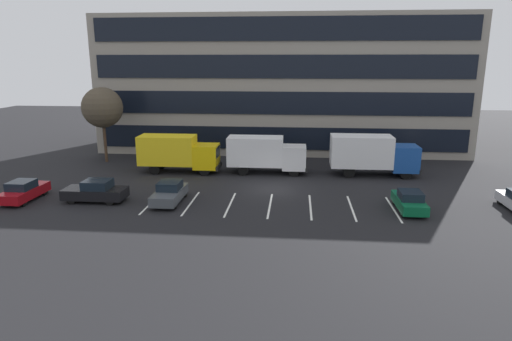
{
  "coord_description": "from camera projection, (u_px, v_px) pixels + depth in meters",
  "views": [
    {
      "loc": [
        1.7,
        -33.25,
        9.84
      ],
      "look_at": [
        -1.37,
        0.32,
        1.4
      ],
      "focal_mm": 31.09,
      "sensor_mm": 36.0,
      "label": 1
    }
  ],
  "objects": [
    {
      "name": "sedan_maroon",
      "position": [
        24.0,
        191.0,
        31.78
      ],
      "size": [
        1.72,
        4.12,
        1.47
      ],
      "color": "maroon",
      "rests_on": "ground_plane"
    },
    {
      "name": "ground_plane",
      "position": [
        273.0,
        189.0,
        34.66
      ],
      "size": [
        120.0,
        120.0,
        0.0
      ],
      "primitive_type": "plane",
      "color": "black"
    },
    {
      "name": "sedan_forest",
      "position": [
        409.0,
        201.0,
        29.58
      ],
      "size": [
        1.63,
        3.91,
        1.4
      ],
      "color": "#0C5933",
      "rests_on": "ground_plane"
    },
    {
      "name": "box_truck_white",
      "position": [
        265.0,
        153.0,
        39.15
      ],
      "size": [
        7.03,
        2.33,
        3.26
      ],
      "color": "white",
      "rests_on": "ground_plane"
    },
    {
      "name": "box_truck_blue",
      "position": [
        372.0,
        153.0,
        38.35
      ],
      "size": [
        7.56,
        2.5,
        3.5
      ],
      "color": "#194799",
      "rests_on": "ground_plane"
    },
    {
      "name": "box_truck_yellow_all",
      "position": [
        178.0,
        152.0,
        39.46
      ],
      "size": [
        7.16,
        2.37,
        3.32
      ],
      "color": "yellow",
      "rests_on": "ground_plane"
    },
    {
      "name": "sedan_charcoal",
      "position": [
        170.0,
        193.0,
        31.35
      ],
      "size": [
        1.74,
        4.15,
        1.49
      ],
      "color": "#474C51",
      "rests_on": "ground_plane"
    },
    {
      "name": "lot_markings",
      "position": [
        270.0,
        205.0,
        30.77
      ],
      "size": [
        16.94,
        5.4,
        0.01
      ],
      "color": "silver",
      "rests_on": "ground_plane"
    },
    {
      "name": "sedan_black",
      "position": [
        96.0,
        191.0,
        31.55
      ],
      "size": [
        4.38,
        1.83,
        1.57
      ],
      "color": "black",
      "rests_on": "ground_plane"
    },
    {
      "name": "bare_tree",
      "position": [
        102.0,
        108.0,
        42.74
      ],
      "size": [
        3.9,
        3.9,
        7.32
      ],
      "color": "#473323",
      "rests_on": "ground_plane"
    },
    {
      "name": "office_building",
      "position": [
        282.0,
        84.0,
        50.25
      ],
      "size": [
        39.23,
        12.23,
        14.4
      ],
      "color": "gray",
      "rests_on": "ground_plane"
    }
  ]
}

